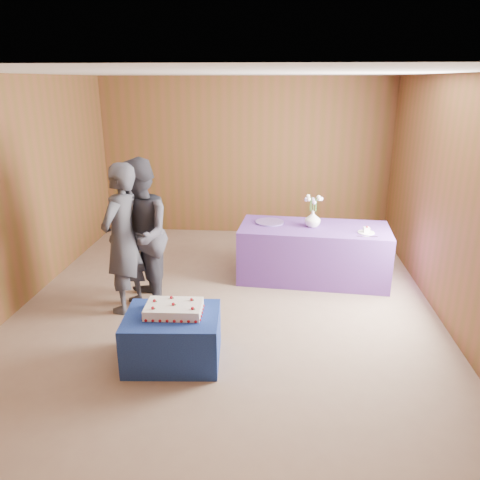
# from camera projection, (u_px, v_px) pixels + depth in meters

# --- Properties ---
(ground) EXTENTS (6.00, 6.00, 0.00)m
(ground) POSITION_uv_depth(u_px,v_px,m) (227.00, 306.00, 5.74)
(ground) COLOR #87705D
(ground) RESTS_ON ground
(room_shell) EXTENTS (5.04, 6.04, 2.72)m
(room_shell) POSITION_uv_depth(u_px,v_px,m) (225.00, 159.00, 5.15)
(room_shell) COLOR brown
(room_shell) RESTS_ON ground
(cake_table) EXTENTS (0.95, 0.76, 0.50)m
(cake_table) POSITION_uv_depth(u_px,v_px,m) (173.00, 338.00, 4.55)
(cake_table) COLOR navy
(cake_table) RESTS_ON ground
(serving_table) EXTENTS (2.07, 1.06, 0.75)m
(serving_table) POSITION_uv_depth(u_px,v_px,m) (313.00, 253.00, 6.43)
(serving_table) COLOR #4E3085
(serving_table) RESTS_ON ground
(sheet_cake) EXTENTS (0.57, 0.40, 0.13)m
(sheet_cake) POSITION_uv_depth(u_px,v_px,m) (174.00, 309.00, 4.48)
(sheet_cake) COLOR silver
(sheet_cake) RESTS_ON cake_table
(vase) EXTENTS (0.26, 0.26, 0.22)m
(vase) POSITION_uv_depth(u_px,v_px,m) (313.00, 219.00, 6.28)
(vase) COLOR white
(vase) RESTS_ON serving_table
(flower_spray) EXTENTS (0.25, 0.25, 0.19)m
(flower_spray) POSITION_uv_depth(u_px,v_px,m) (314.00, 199.00, 6.19)
(flower_spray) COLOR #346F2C
(flower_spray) RESTS_ON vase
(platter) EXTENTS (0.47, 0.47, 0.02)m
(platter) POSITION_uv_depth(u_px,v_px,m) (270.00, 222.00, 6.48)
(platter) COLOR #644A95
(platter) RESTS_ON serving_table
(plate) EXTENTS (0.25, 0.25, 0.01)m
(plate) POSITION_uv_depth(u_px,v_px,m) (366.00, 233.00, 6.05)
(plate) COLOR white
(plate) RESTS_ON serving_table
(cake_slice) EXTENTS (0.08, 0.07, 0.09)m
(cake_slice) POSITION_uv_depth(u_px,v_px,m) (366.00, 230.00, 6.04)
(cake_slice) COLOR silver
(cake_slice) RESTS_ON plate
(knife) EXTENTS (0.26, 0.02, 0.00)m
(knife) POSITION_uv_depth(u_px,v_px,m) (367.00, 237.00, 5.91)
(knife) COLOR #B1B1B6
(knife) RESTS_ON serving_table
(guest_left) EXTENTS (0.58, 0.74, 1.77)m
(guest_left) POSITION_uv_depth(u_px,v_px,m) (123.00, 239.00, 5.41)
(guest_left) COLOR #383942
(guest_left) RESTS_ON ground
(guest_right) EXTENTS (0.97, 1.07, 1.80)m
(guest_right) POSITION_uv_depth(u_px,v_px,m) (139.00, 235.00, 5.48)
(guest_right) COLOR #32323C
(guest_right) RESTS_ON ground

